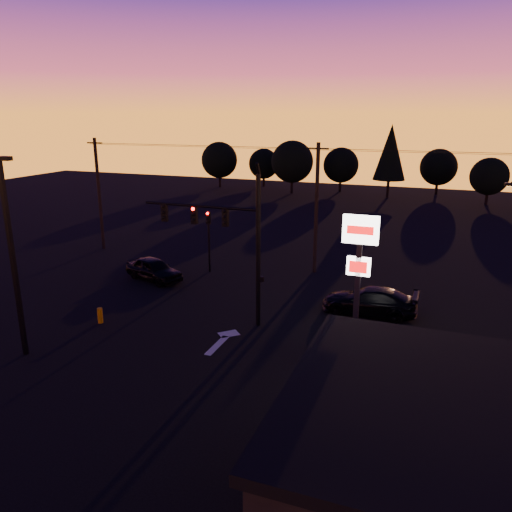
{
  "coord_description": "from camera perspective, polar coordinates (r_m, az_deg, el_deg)",
  "views": [
    {
      "loc": [
        10.12,
        -18.96,
        10.88
      ],
      "look_at": [
        1.0,
        5.0,
        3.5
      ],
      "focal_mm": 35.0,
      "sensor_mm": 36.0,
      "label": 1
    }
  ],
  "objects": [
    {
      "name": "tree_1",
      "position": [
        76.92,
        0.89,
        10.5
      ],
      "size": [
        4.54,
        4.54,
        5.71
      ],
      "color": "black",
      "rests_on": "ground"
    },
    {
      "name": "tree_4",
      "position": [
        68.51,
        15.11,
        11.37
      ],
      "size": [
        4.18,
        4.18,
        9.5
      ],
      "color": "black",
      "rests_on": "ground"
    },
    {
      "name": "ground",
      "position": [
        24.09,
        -6.58,
        -10.91
      ],
      "size": [
        120.0,
        120.0,
        0.0
      ],
      "primitive_type": "plane",
      "color": "black",
      "rests_on": "ground"
    },
    {
      "name": "car_right",
      "position": [
        28.68,
        12.84,
        -5.03
      ],
      "size": [
        5.24,
        2.16,
        1.52
      ],
      "primitive_type": "imported",
      "rotation": [
        0.0,
        0.0,
        -1.56
      ],
      "color": "black",
      "rests_on": "ground"
    },
    {
      "name": "tree_5",
      "position": [
        73.32,
        20.14,
        9.51
      ],
      "size": [
        4.95,
        4.95,
        6.22
      ],
      "color": "black",
      "rests_on": "ground"
    },
    {
      "name": "parking_lot_light",
      "position": [
        24.43,
        -26.22,
        1.1
      ],
      "size": [
        1.25,
        0.3,
        9.14
      ],
      "color": "black",
      "rests_on": "ground"
    },
    {
      "name": "tree_3",
      "position": [
        72.7,
        9.69,
        10.2
      ],
      "size": [
        4.95,
        4.95,
        6.22
      ],
      "color": "black",
      "rests_on": "ground"
    },
    {
      "name": "bollard",
      "position": [
        28.18,
        -17.39,
        -6.51
      ],
      "size": [
        0.28,
        0.28,
        0.84
      ],
      "primitive_type": "cylinder",
      "color": "#D08F05",
      "rests_on": "ground"
    },
    {
      "name": "power_wires",
      "position": [
        34.03,
        7.14,
        12.04
      ],
      "size": [
        36.0,
        1.22,
        0.07
      ],
      "color": "black",
      "rests_on": "ground"
    },
    {
      "name": "tree_2",
      "position": [
        70.22,
        4.16,
        10.7
      ],
      "size": [
        5.77,
        5.78,
        7.26
      ],
      "color": "black",
      "rests_on": "ground"
    },
    {
      "name": "traffic_signal_mast",
      "position": [
        25.82,
        -3.08,
        2.73
      ],
      "size": [
        6.79,
        0.52,
        8.58
      ],
      "color": "black",
      "rests_on": "ground"
    },
    {
      "name": "car_left",
      "position": [
        34.27,
        -11.59,
        -1.47
      ],
      "size": [
        4.74,
        3.1,
        1.5
      ],
      "primitive_type": "imported",
      "rotation": [
        0.0,
        0.0,
        1.24
      ],
      "color": "black",
      "rests_on": "ground"
    },
    {
      "name": "tree_6",
      "position": [
        67.55,
        25.11,
        8.23
      ],
      "size": [
        4.54,
        4.54,
        5.71
      ],
      "color": "black",
      "rests_on": "ground"
    },
    {
      "name": "suv_parked",
      "position": [
        19.58,
        21.72,
        -16.34
      ],
      "size": [
        3.62,
        5.88,
        1.52
      ],
      "primitive_type": "imported",
      "rotation": [
        0.0,
        0.0,
        0.21
      ],
      "color": "black",
      "rests_on": "ground"
    },
    {
      "name": "utility_pole_1",
      "position": [
        34.52,
        6.91,
        5.45
      ],
      "size": [
        1.4,
        0.26,
        9.0
      ],
      "color": "black",
      "rests_on": "ground"
    },
    {
      "name": "utility_pole_0",
      "position": [
        42.52,
        -17.49,
        6.82
      ],
      "size": [
        1.4,
        0.26,
        9.0
      ],
      "color": "black",
      "rests_on": "ground"
    },
    {
      "name": "secondary_signal",
      "position": [
        34.93,
        -5.43,
        2.71
      ],
      "size": [
        0.3,
        0.31,
        4.35
      ],
      "color": "black",
      "rests_on": "ground"
    },
    {
      "name": "tree_0",
      "position": [
        76.38,
        -4.2,
        10.89
      ],
      "size": [
        5.36,
        5.36,
        6.74
      ],
      "color": "black",
      "rests_on": "ground"
    },
    {
      "name": "lane_arrow",
      "position": [
        25.22,
        -3.81,
        -9.52
      ],
      "size": [
        1.2,
        3.1,
        0.01
      ],
      "color": "beige",
      "rests_on": "ground"
    },
    {
      "name": "pylon_sign",
      "position": [
        21.54,
        11.69,
        -0.36
      ],
      "size": [
        1.5,
        0.28,
        6.8
      ],
      "color": "black",
      "rests_on": "ground"
    }
  ]
}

